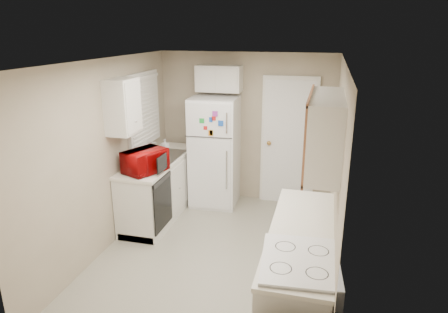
# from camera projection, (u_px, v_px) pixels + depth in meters

# --- Properties ---
(floor) EXTENTS (3.80, 3.80, 0.00)m
(floor) POSITION_uv_depth(u_px,v_px,m) (214.00, 254.00, 5.07)
(floor) COLOR #B1AD9B
(floor) RESTS_ON ground
(ceiling) EXTENTS (3.80, 3.80, 0.00)m
(ceiling) POSITION_uv_depth(u_px,v_px,m) (213.00, 61.00, 4.34)
(ceiling) COLOR white
(ceiling) RESTS_ON floor
(wall_left) EXTENTS (3.80, 3.80, 0.00)m
(wall_left) POSITION_uv_depth(u_px,v_px,m) (107.00, 156.00, 5.04)
(wall_left) COLOR tan
(wall_left) RESTS_ON floor
(wall_right) EXTENTS (3.80, 3.80, 0.00)m
(wall_right) POSITION_uv_depth(u_px,v_px,m) (336.00, 175.00, 4.37)
(wall_right) COLOR tan
(wall_right) RESTS_ON floor
(wall_back) EXTENTS (2.80, 2.80, 0.00)m
(wall_back) POSITION_uv_depth(u_px,v_px,m) (246.00, 128.00, 6.46)
(wall_back) COLOR tan
(wall_back) RESTS_ON floor
(wall_front) EXTENTS (2.80, 2.80, 0.00)m
(wall_front) POSITION_uv_depth(u_px,v_px,m) (143.00, 246.00, 2.96)
(wall_front) COLOR tan
(wall_front) RESTS_ON floor
(left_counter) EXTENTS (0.60, 1.80, 0.90)m
(left_counter) POSITION_uv_depth(u_px,v_px,m) (160.00, 187.00, 6.03)
(left_counter) COLOR silver
(left_counter) RESTS_ON floor
(dishwasher) EXTENTS (0.03, 0.58, 0.72)m
(dishwasher) POSITION_uv_depth(u_px,v_px,m) (162.00, 203.00, 5.39)
(dishwasher) COLOR black
(dishwasher) RESTS_ON floor
(sink) EXTENTS (0.54, 0.74, 0.16)m
(sink) POSITION_uv_depth(u_px,v_px,m) (163.00, 158.00, 6.04)
(sink) COLOR gray
(sink) RESTS_ON left_counter
(microwave) EXTENTS (0.62, 0.50, 0.36)m
(microwave) POSITION_uv_depth(u_px,v_px,m) (145.00, 161.00, 5.31)
(microwave) COLOR #970506
(microwave) RESTS_ON left_counter
(soap_bottle) EXTENTS (0.12, 0.12, 0.20)m
(soap_bottle) POSITION_uv_depth(u_px,v_px,m) (165.00, 145.00, 6.22)
(soap_bottle) COLOR silver
(soap_bottle) RESTS_ON left_counter
(window_blinds) EXTENTS (0.10, 0.98, 1.08)m
(window_blinds) POSITION_uv_depth(u_px,v_px,m) (144.00, 109.00, 5.88)
(window_blinds) COLOR silver
(window_blinds) RESTS_ON wall_left
(upper_cabinet_left) EXTENTS (0.30, 0.45, 0.70)m
(upper_cabinet_left) POSITION_uv_depth(u_px,v_px,m) (123.00, 106.00, 5.03)
(upper_cabinet_left) COLOR silver
(upper_cabinet_left) RESTS_ON wall_left
(refrigerator) EXTENTS (0.75, 0.73, 1.74)m
(refrigerator) POSITION_uv_depth(u_px,v_px,m) (215.00, 152.00, 6.34)
(refrigerator) COLOR white
(refrigerator) RESTS_ON floor
(cabinet_over_fridge) EXTENTS (0.70, 0.30, 0.40)m
(cabinet_over_fridge) POSITION_uv_depth(u_px,v_px,m) (219.00, 79.00, 6.17)
(cabinet_over_fridge) COLOR silver
(cabinet_over_fridge) RESTS_ON wall_back
(interior_door) EXTENTS (0.86, 0.06, 2.08)m
(interior_door) POSITION_uv_depth(u_px,v_px,m) (288.00, 142.00, 6.31)
(interior_door) COLOR white
(interior_door) RESTS_ON floor
(right_counter) EXTENTS (0.60, 2.00, 0.90)m
(right_counter) POSITION_uv_depth(u_px,v_px,m) (299.00, 271.00, 3.94)
(right_counter) COLOR silver
(right_counter) RESTS_ON floor
(stove) EXTENTS (0.69, 0.82, 0.94)m
(stove) POSITION_uv_depth(u_px,v_px,m) (297.00, 306.00, 3.41)
(stove) COLOR white
(stove) RESTS_ON floor
(upper_cabinet_right) EXTENTS (0.30, 1.20, 0.70)m
(upper_cabinet_right) POSITION_uv_depth(u_px,v_px,m) (326.00, 132.00, 3.77)
(upper_cabinet_right) COLOR silver
(upper_cabinet_right) RESTS_ON wall_right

